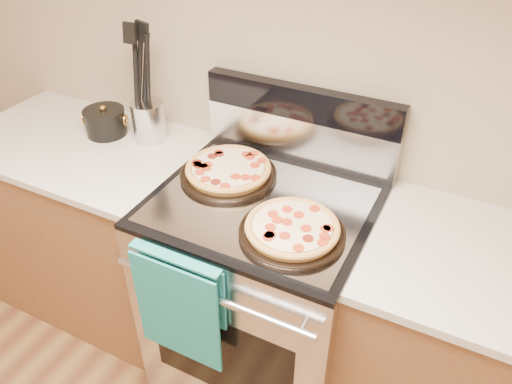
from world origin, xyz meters
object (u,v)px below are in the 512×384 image
at_px(pepperoni_pizza_back, 228,171).
at_px(saucepan, 106,123).
at_px(pepperoni_pizza_front, 292,229).
at_px(utensil_crock, 149,121).
at_px(range_body, 263,294).

distance_m(pepperoni_pizza_back, saucepan, 0.64).
bearing_deg(pepperoni_pizza_front, utensil_crock, 157.94).
relative_size(utensil_crock, saucepan, 1.00).
relative_size(pepperoni_pizza_back, utensil_crock, 2.10).
height_order(pepperoni_pizza_back, pepperoni_pizza_front, pepperoni_pizza_back).
xyz_separation_m(pepperoni_pizza_front, saucepan, (-0.98, 0.27, 0.01)).
height_order(pepperoni_pizza_back, saucepan, saucepan).
height_order(pepperoni_pizza_back, utensil_crock, utensil_crock).
xyz_separation_m(pepperoni_pizza_back, pepperoni_pizza_front, (0.34, -0.20, -0.00)).
bearing_deg(utensil_crock, range_body, -16.82).
distance_m(pepperoni_pizza_back, pepperoni_pizza_front, 0.40).
xyz_separation_m(utensil_crock, saucepan, (-0.20, -0.05, -0.03)).
bearing_deg(utensil_crock, pepperoni_pizza_front, -22.06).
xyz_separation_m(range_body, pepperoni_pizza_back, (-0.18, 0.07, 0.50)).
relative_size(pepperoni_pizza_front, saucepan, 1.99).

